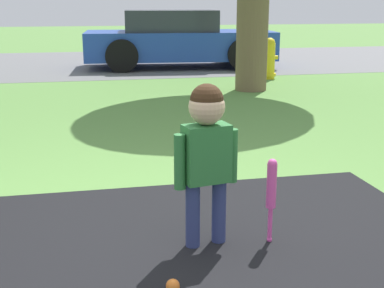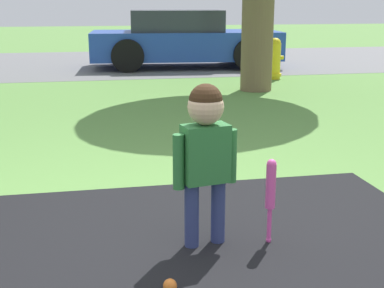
# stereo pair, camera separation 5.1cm
# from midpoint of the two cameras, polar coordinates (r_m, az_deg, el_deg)

# --- Properties ---
(ground_plane) EXTENTS (60.00, 60.00, 0.00)m
(ground_plane) POSITION_cam_midpoint_polar(r_m,az_deg,el_deg) (3.34, -3.68, -10.28)
(ground_plane) COLOR #5B8C42
(street_strip) EXTENTS (40.00, 6.00, 0.01)m
(street_strip) POSITION_cam_midpoint_polar(r_m,az_deg,el_deg) (13.09, -9.57, 8.55)
(street_strip) COLOR slate
(street_strip) RESTS_ON ground
(child) EXTENTS (0.39, 0.21, 0.98)m
(child) POSITION_cam_midpoint_polar(r_m,az_deg,el_deg) (3.07, 1.92, 0.12)
(child) COLOR navy
(child) RESTS_ON ground
(baseball_bat) EXTENTS (0.06, 0.06, 0.53)m
(baseball_bat) POSITION_cam_midpoint_polar(r_m,az_deg,el_deg) (3.22, 8.84, -4.79)
(baseball_bat) COLOR #E54CA5
(baseball_bat) RESTS_ON ground
(sports_ball) EXTENTS (0.07, 0.07, 0.07)m
(sports_ball) POSITION_cam_midpoint_polar(r_m,az_deg,el_deg) (2.79, -1.83, -14.87)
(sports_ball) COLOR orange
(sports_ball) RESTS_ON ground
(fire_hydrant) EXTENTS (0.30, 0.27, 0.77)m
(fire_hydrant) POSITION_cam_midpoint_polar(r_m,az_deg,el_deg) (10.26, 8.98, 8.95)
(fire_hydrant) COLOR yellow
(fire_hydrant) RESTS_ON ground
(parked_car) EXTENTS (4.22, 2.09, 1.24)m
(parked_car) POSITION_cam_midpoint_polar(r_m,az_deg,el_deg) (12.00, -0.79, 11.04)
(parked_car) COLOR #2347AD
(parked_car) RESTS_ON ground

